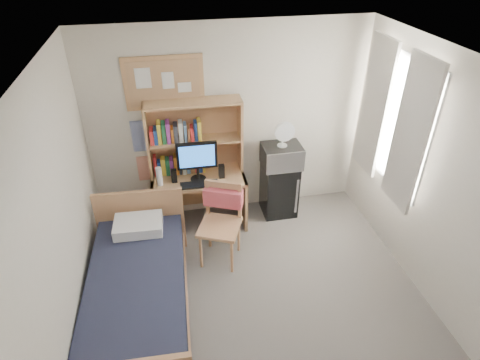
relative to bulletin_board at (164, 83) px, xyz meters
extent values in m
cube|color=slate|center=(0.78, -2.08, -1.93)|extent=(3.60, 4.20, 0.02)
cube|color=white|center=(0.78, -2.08, 0.68)|extent=(3.60, 4.20, 0.02)
cube|color=silver|center=(0.78, 0.02, -0.62)|extent=(3.60, 0.04, 2.60)
cube|color=silver|center=(-1.02, -2.08, -0.62)|extent=(0.04, 4.20, 2.60)
cube|color=silver|center=(2.58, -2.08, -0.62)|extent=(0.04, 4.20, 2.60)
cube|color=white|center=(2.53, -0.88, -0.32)|extent=(0.10, 1.40, 1.70)
cube|color=beige|center=(2.50, -1.28, -0.32)|extent=(0.04, 0.55, 1.70)
cube|color=beige|center=(2.50, -0.48, -0.32)|extent=(0.04, 0.55, 1.70)
cube|color=tan|center=(0.00, 0.00, 0.00)|extent=(0.94, 0.03, 0.64)
cube|color=#27419E|center=(-0.32, 0.01, -0.67)|extent=(0.30, 0.01, 0.42)
cube|color=#D54825|center=(-0.32, 0.01, -1.14)|extent=(0.28, 0.01, 0.36)
cube|color=tan|center=(0.30, -0.31, -1.54)|extent=(1.22, 0.63, 0.75)
cube|color=tan|center=(0.46, -1.05, -1.41)|extent=(0.67, 0.67, 1.01)
cube|color=black|center=(1.42, -0.24, -1.54)|extent=(0.46, 0.46, 0.77)
cube|color=#1A1D2F|center=(-0.50, -1.72, -1.65)|extent=(1.09, 2.04, 0.55)
cube|color=tan|center=(0.30, -0.16, -0.68)|extent=(1.19, 0.33, 0.97)
cube|color=black|center=(0.30, -0.37, -0.90)|extent=(0.50, 0.05, 0.53)
cube|color=black|center=(0.30, -0.51, -1.15)|extent=(0.48, 0.16, 0.02)
cube|color=black|center=(0.00, -0.36, -1.08)|extent=(0.07, 0.07, 0.17)
cube|color=black|center=(0.60, -0.37, -1.08)|extent=(0.08, 0.08, 0.18)
cylinder|color=white|center=(-0.18, -0.39, -1.04)|extent=(0.07, 0.07, 0.25)
cube|color=#CD4E55|center=(0.54, -0.87, -1.13)|extent=(0.48, 0.31, 0.22)
cube|color=#B6B6BB|center=(1.42, -0.26, -1.00)|extent=(0.51, 0.39, 0.29)
cylinder|color=white|center=(1.42, -0.26, -0.69)|extent=(0.26, 0.26, 0.32)
cube|color=white|center=(-0.46, -0.97, -1.31)|extent=(0.56, 0.40, 0.13)
camera|label=1|loc=(-0.04, -4.68, 1.60)|focal=30.00mm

